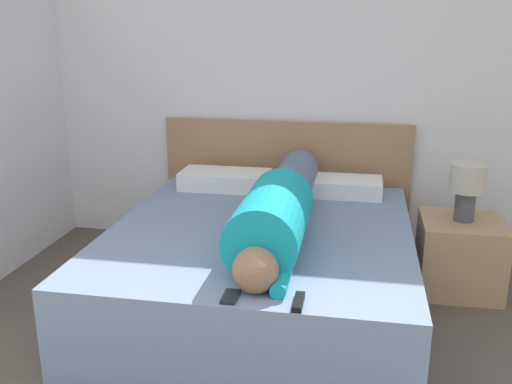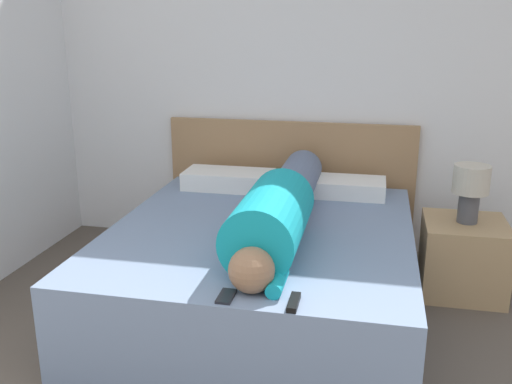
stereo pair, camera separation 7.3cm
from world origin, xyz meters
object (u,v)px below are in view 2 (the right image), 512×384
object	(u,v)px
nightstand	(463,257)
pillow_second	(341,187)
table_lamp	(471,187)
person_lying	(280,207)
bed	(261,269)
tv_remote	(294,302)
cell_phone	(226,296)
pillow_near_headboard	(229,180)

from	to	relation	value
nightstand	pillow_second	bearing A→B (deg)	161.72
table_lamp	person_lying	xyz separation A→B (m)	(-1.05, -0.56, -0.02)
bed	tv_remote	bearing A→B (deg)	-70.24
tv_remote	cell_phone	size ratio (longest dim) A/B	1.15
bed	pillow_second	size ratio (longest dim) A/B	3.27
bed	pillow_second	world-z (taller)	pillow_second
table_lamp	pillow_second	size ratio (longest dim) A/B	0.61
tv_remote	table_lamp	bearing A→B (deg)	57.67
bed	nightstand	world-z (taller)	bed
nightstand	cell_phone	bearing A→B (deg)	-130.32
bed	person_lying	size ratio (longest dim) A/B	1.06
table_lamp	cell_phone	distance (m)	1.77
bed	person_lying	bearing A→B (deg)	-33.37
pillow_near_headboard	bed	bearing A→B (deg)	-62.71
tv_remote	person_lying	bearing A→B (deg)	103.75
person_lying	nightstand	bearing A→B (deg)	28.01
person_lying	pillow_second	bearing A→B (deg)	71.39
bed	tv_remote	world-z (taller)	tv_remote
table_lamp	cell_phone	bearing A→B (deg)	-130.32
person_lying	cell_phone	size ratio (longest dim) A/B	13.78
nightstand	person_lying	xyz separation A→B (m)	(-1.05, -0.56, 0.43)
tv_remote	cell_phone	xyz separation A→B (m)	(-0.29, 0.01, -0.01)
table_lamp	person_lying	bearing A→B (deg)	-151.99
person_lying	pillow_second	world-z (taller)	person_lying
table_lamp	person_lying	world-z (taller)	person_lying
nightstand	cell_phone	xyz separation A→B (m)	(-1.14, -1.35, 0.28)
nightstand	cell_phone	distance (m)	1.79
person_lying	tv_remote	world-z (taller)	person_lying
bed	nightstand	size ratio (longest dim) A/B	3.89
bed	pillow_near_headboard	xyz separation A→B (m)	(-0.38, 0.74, 0.31)
cell_phone	bed	bearing A→B (deg)	91.73
person_lying	cell_phone	world-z (taller)	person_lying
pillow_near_headboard	nightstand	bearing A→B (deg)	-9.39
table_lamp	tv_remote	size ratio (longest dim) A/B	2.35
nightstand	pillow_near_headboard	distance (m)	1.60
pillow_near_headboard	tv_remote	world-z (taller)	pillow_near_headboard
bed	table_lamp	size ratio (longest dim) A/B	5.39
tv_remote	nightstand	bearing A→B (deg)	57.67
table_lamp	tv_remote	distance (m)	1.61
nightstand	tv_remote	xyz separation A→B (m)	(-0.86, -1.35, 0.29)
bed	pillow_near_headboard	distance (m)	0.89
pillow_second	tv_remote	size ratio (longest dim) A/B	3.88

